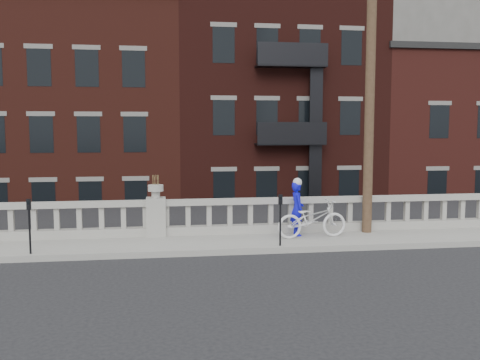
# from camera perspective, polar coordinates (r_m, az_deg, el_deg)

# --- Properties ---
(ground) EXTENTS (120.00, 120.00, 0.00)m
(ground) POSITION_cam_1_polar(r_m,az_deg,el_deg) (11.83, -9.10, -10.39)
(ground) COLOR black
(ground) RESTS_ON ground
(sidewalk) EXTENTS (32.00, 2.20, 0.15)m
(sidewalk) POSITION_cam_1_polar(r_m,az_deg,el_deg) (14.72, -8.94, -6.90)
(sidewalk) COLOR gray
(sidewalk) RESTS_ON ground
(balustrade) EXTENTS (28.00, 0.34, 1.03)m
(balustrade) POSITION_cam_1_polar(r_m,az_deg,el_deg) (15.55, -8.94, -4.11)
(balustrade) COLOR gray
(balustrade) RESTS_ON sidewalk
(planter_pedestal) EXTENTS (0.55, 0.55, 1.76)m
(planter_pedestal) POSITION_cam_1_polar(r_m,az_deg,el_deg) (15.52, -8.95, -3.42)
(planter_pedestal) COLOR gray
(planter_pedestal) RESTS_ON sidewalk
(lower_level) EXTENTS (80.00, 44.00, 20.80)m
(lower_level) POSITION_cam_1_polar(r_m,az_deg,el_deg) (34.43, -7.71, 4.53)
(lower_level) COLOR #605E59
(lower_level) RESTS_ON ground
(utility_pole) EXTENTS (1.60, 0.28, 10.00)m
(utility_pole) POSITION_cam_1_polar(r_m,az_deg,el_deg) (16.25, 13.77, 12.48)
(utility_pole) COLOR #422D1E
(utility_pole) RESTS_ON sidewalk
(parking_meter_d) EXTENTS (0.10, 0.09, 1.36)m
(parking_meter_d) POSITION_cam_1_polar(r_m,az_deg,el_deg) (14.09, -21.56, -3.98)
(parking_meter_d) COLOR black
(parking_meter_d) RESTS_ON sidewalk
(parking_meter_e) EXTENTS (0.10, 0.09, 1.36)m
(parking_meter_e) POSITION_cam_1_polar(r_m,az_deg,el_deg) (14.04, 4.32, -3.64)
(parking_meter_e) COLOR black
(parking_meter_e) RESTS_ON sidewalk
(bicycle) EXTENTS (2.09, 0.92, 1.06)m
(bicycle) POSITION_cam_1_polar(r_m,az_deg,el_deg) (15.24, 7.68, -4.14)
(bicycle) COLOR white
(bicycle) RESTS_ON sidewalk
(cyclist) EXTENTS (0.39, 0.58, 1.56)m
(cyclist) POSITION_cam_1_polar(r_m,az_deg,el_deg) (15.47, 6.11, -3.05)
(cyclist) COLOR #0E0DCF
(cyclist) RESTS_ON sidewalk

